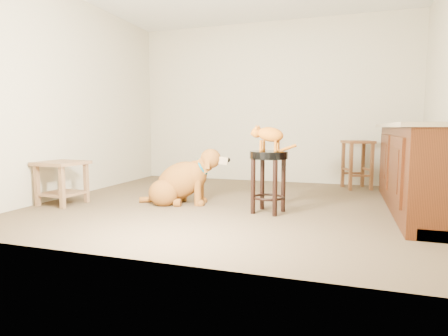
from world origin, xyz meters
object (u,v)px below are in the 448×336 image
(padded_stool, at_px, (269,169))
(wood_stool, at_px, (357,164))
(side_table, at_px, (62,176))
(golden_retriever, at_px, (181,182))
(tabby_kitten, at_px, (268,135))

(padded_stool, bearing_deg, wood_stool, 64.45)
(side_table, relative_size, golden_retriever, 0.48)
(padded_stool, distance_m, golden_retriever, 1.09)
(wood_stool, bearing_deg, side_table, -145.68)
(padded_stool, xyz_separation_m, golden_retriever, (-1.07, 0.14, -0.20))
(padded_stool, relative_size, golden_retriever, 0.60)
(wood_stool, xyz_separation_m, golden_retriever, (-2.00, -1.81, -0.11))
(padded_stool, height_order, wood_stool, wood_stool)
(golden_retriever, bearing_deg, tabby_kitten, -18.88)
(wood_stool, height_order, golden_retriever, wood_stool)
(wood_stool, height_order, tabby_kitten, tabby_kitten)
(side_table, height_order, golden_retriever, golden_retriever)
(tabby_kitten, bearing_deg, padded_stool, -5.72)
(padded_stool, distance_m, tabby_kitten, 0.35)
(wood_stool, relative_size, golden_retriever, 0.65)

